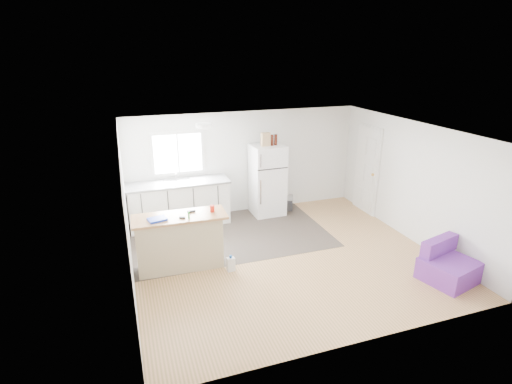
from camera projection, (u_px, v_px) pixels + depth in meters
room at (286, 198)px, 7.17m from camera, size 5.51×5.01×2.41m
vinyl_zone at (230, 235)px, 8.46m from camera, size 4.05×2.50×0.00m
window at (178, 153)px, 8.79m from camera, size 1.18×0.06×0.98m
interior_door at (367, 170)px, 9.44m from camera, size 0.11×0.92×2.10m
ceiling_fixture at (204, 126)px, 7.48m from camera, size 0.30×0.30×0.07m
kitchen_cabinets at (179, 203)px, 8.82m from camera, size 2.23×0.70×1.29m
peninsula at (180, 242)px, 7.05m from camera, size 1.64×0.67×1.00m
refrigerator at (267, 180)px, 9.33m from camera, size 0.75×0.71×1.66m
cooler at (284, 203)px, 9.77m from camera, size 0.52×0.44×0.34m
purple_seat at (447, 266)px, 6.76m from camera, size 0.96×0.94×0.66m
cleaner_jug at (231, 264)px, 7.05m from camera, size 0.14×0.11×0.30m
mop at (187, 258)px, 7.05m from camera, size 0.19×0.32×1.14m
red_cup at (212, 209)px, 7.05m from camera, size 0.09×0.09×0.12m
blue_tray at (157, 219)px, 6.71m from camera, size 0.34×0.29×0.04m
tool_a at (191, 211)px, 7.05m from camera, size 0.14×0.06×0.03m
tool_b at (182, 218)px, 6.79m from camera, size 0.11×0.08×0.03m
cardboard_box at (266, 139)px, 8.93m from camera, size 0.21×0.12×0.30m
bottle_left at (272, 140)px, 8.98m from camera, size 0.07×0.07×0.25m
bottle_right at (276, 140)px, 9.02m from camera, size 0.07×0.07×0.25m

